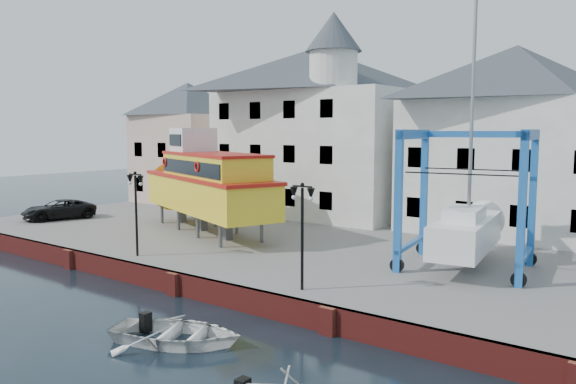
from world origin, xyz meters
The scene contains 12 objects.
ground centered at (0.00, 0.00, 0.00)m, with size 140.00×140.00×0.00m, color #18262D.
hardstanding centered at (0.00, 11.00, 0.50)m, with size 44.00×22.00×1.00m, color slate.
quay_wall centered at (0.00, 0.10, 0.50)m, with size 44.00×0.47×1.00m.
building_pink centered at (-18.00, 18.00, 6.15)m, with size 8.00×7.00×10.30m.
building_white_main centered at (-4.87, 18.39, 7.34)m, with size 14.00×8.30×14.00m.
building_white_right centered at (9.00, 19.00, 6.60)m, with size 12.00×8.00×11.20m.
lamp_post_left centered at (-4.00, 1.20, 4.17)m, with size 1.12×0.32×4.20m.
lamp_post_right centered at (6.00, 1.20, 4.17)m, with size 1.12×0.32×4.20m.
tour_boat centered at (-6.53, 8.25, 3.99)m, with size 14.80×8.63×6.34m.
travel_lift centered at (9.85, 9.00, 3.01)m, with size 6.12×8.12×11.97m.
van centered at (-17.87, 5.40, 1.68)m, with size 2.25×4.87×1.35m, color black.
motorboat_b centered at (4.31, -3.78, 0.00)m, with size 3.25×4.55×0.94m, color white.
Camera 1 is at (18.29, -16.24, 7.16)m, focal length 35.00 mm.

